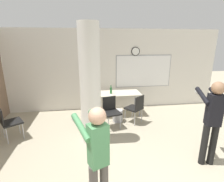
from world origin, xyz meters
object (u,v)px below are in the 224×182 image
Objects in this scene: folding_table at (119,94)px; person_playing_front at (97,154)px; chair_table_front at (111,110)px; chair_by_left_wall at (8,121)px; person_playing_side at (212,117)px; chair_table_right at (136,107)px; bottle_on_table at (111,90)px.

person_playing_front reaches higher than folding_table.
person_playing_front is at bearing -101.49° from chair_table_front.
person_playing_front reaches higher than chair_by_left_wall.
person_playing_side is at bearing -19.00° from chair_by_left_wall.
chair_by_left_wall is at bearing -171.69° from chair_table_right.
chair_table_right is 3.04m from person_playing_front.
person_playing_side reaches higher than chair_by_left_wall.
chair_by_left_wall is 0.54× the size of person_playing_front.
person_playing_front reaches higher than chair_table_front.
bottle_on_table is 0.32× the size of chair_table_right.
person_playing_front is at bearing -115.33° from chair_table_right.
chair_table_right is (0.38, -0.73, -0.18)m from folding_table.
person_playing_side is (0.93, -1.96, 0.49)m from chair_table_right.
folding_table is 1.62× the size of chair_table_right.
chair_table_right is at bearing -46.79° from bottle_on_table.
chair_by_left_wall is 1.00× the size of chair_table_front.
chair_table_right and chair_by_left_wall have the same top height.
person_playing_front is at bearing -47.33° from chair_by_left_wall.
bottle_on_table is 0.32× the size of chair_by_left_wall.
person_playing_side is at bearing 18.88° from person_playing_front.
bottle_on_table is 0.17× the size of person_playing_front.
chair_by_left_wall is at bearing 161.00° from person_playing_side.
chair_by_left_wall is 3.07m from person_playing_front.
bottle_on_table reaches higher than chair_table_front.
chair_table_right is 3.38m from chair_by_left_wall.
person_playing_side is (1.58, -2.65, 0.15)m from bottle_on_table.
folding_table is 3.21m from chair_by_left_wall.
person_playing_side is (4.28, -1.47, 0.49)m from chair_by_left_wall.
folding_table is 5.07× the size of bottle_on_table.
chair_table_right is 1.00× the size of chair_table_front.
folding_table is 0.96m from chair_table_front.
person_playing_side is 1.05× the size of person_playing_front.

